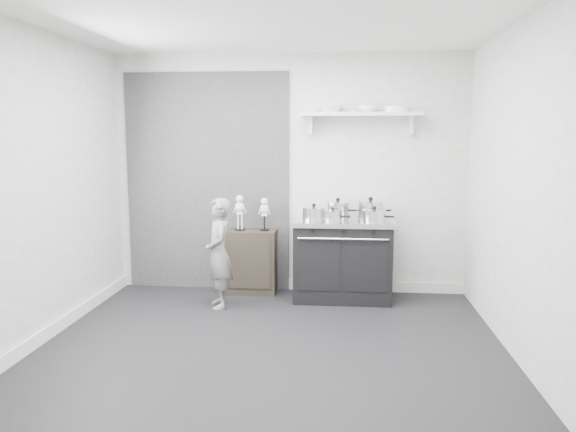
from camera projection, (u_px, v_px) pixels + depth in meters
name	position (u px, v px, depth m)	size (l,w,h in m)	color
ground	(270.00, 345.00, 4.83)	(4.00, 4.00, 0.00)	black
room_shell	(261.00, 154.00, 4.75)	(4.02, 3.62, 2.71)	#A8A8A6
wall_shelf	(361.00, 115.00, 6.12)	(1.30, 0.26, 0.24)	silver
stove	(342.00, 259.00, 6.16)	(1.11, 0.69, 0.89)	black
side_cabinet	(252.00, 262.00, 6.40)	(0.56, 0.33, 0.73)	black
child	(219.00, 253.00, 5.83)	(0.42, 0.28, 1.15)	slate
pot_front_left	(314.00, 213.00, 6.04)	(0.33, 0.25, 0.18)	silver
pot_back_left	(338.00, 209.00, 6.21)	(0.34, 0.26, 0.22)	silver
pot_back_right	(370.00, 209.00, 6.18)	(0.37, 0.28, 0.23)	silver
pot_front_right	(374.00, 216.00, 5.91)	(0.33, 0.24, 0.17)	silver
pot_front_center	(333.00, 216.00, 5.96)	(0.29, 0.20, 0.15)	silver
skeleton_full	(240.00, 210.00, 6.33)	(0.13, 0.08, 0.46)	silver
skeleton_torso	(264.00, 212.00, 6.30)	(0.12, 0.08, 0.43)	silver
bowl_large	(330.00, 109.00, 6.13)	(0.29, 0.29, 0.07)	white
bowl_small	(368.00, 109.00, 6.09)	(0.22, 0.22, 0.07)	white
plate_stack	(397.00, 109.00, 6.07)	(0.26, 0.26, 0.06)	white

